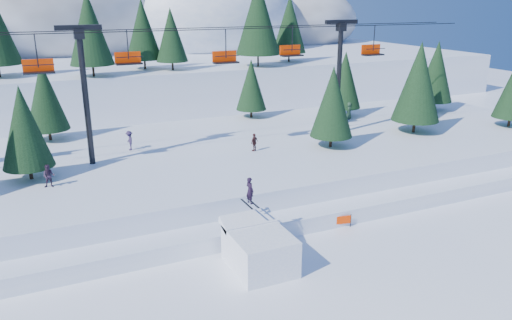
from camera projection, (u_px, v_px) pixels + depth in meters
name	position (u px, v px, depth m)	size (l,w,h in m)	color
ground	(313.00, 281.00, 26.91)	(160.00, 160.00, 0.00)	white
mid_shelf	(205.00, 164.00, 42.13)	(70.00, 22.00, 2.50)	white
berm	(253.00, 216.00, 33.67)	(70.00, 6.00, 1.10)	white
mountain_ridge	(71.00, 29.00, 85.49)	(119.00, 60.49, 26.46)	white
jump_kicker	(259.00, 248.00, 28.00)	(3.17, 4.38, 4.90)	white
chairlift	(213.00, 67.00, 40.05)	(46.00, 3.21, 10.28)	black
conifer_stand	(194.00, 98.00, 40.80)	(62.55, 17.51, 9.18)	black
distant_skiers	(211.00, 136.00, 42.53)	(30.47, 9.26, 1.81)	#302346
banner_near	(331.00, 221.00, 32.86)	(2.81, 0.57, 0.90)	black
banner_far	(396.00, 196.00, 37.02)	(2.73, 0.89, 0.90)	black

